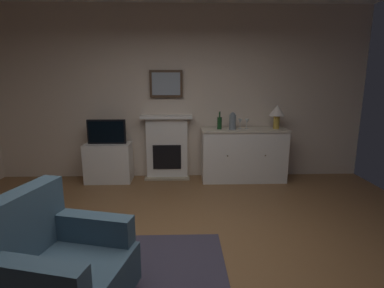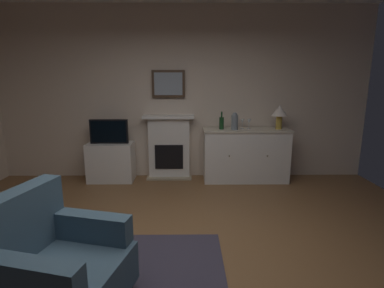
% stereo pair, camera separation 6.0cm
% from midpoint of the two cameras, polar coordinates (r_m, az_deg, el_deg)
% --- Properties ---
extents(ground_plane, '(6.36, 5.39, 0.10)m').
position_cam_midpoint_polar(ground_plane, '(2.99, -2.22, -23.00)').
color(ground_plane, brown).
rests_on(ground_plane, ground).
extents(wall_rear, '(6.36, 0.06, 2.89)m').
position_cam_midpoint_polar(wall_rear, '(5.11, -1.54, 9.62)').
color(wall_rear, beige).
rests_on(wall_rear, ground_plane).
extents(fireplace_unit, '(0.87, 0.30, 1.10)m').
position_cam_midpoint_polar(fireplace_unit, '(5.11, -4.10, -0.55)').
color(fireplace_unit, white).
rests_on(fireplace_unit, ground_plane).
extents(framed_picture, '(0.55, 0.04, 0.45)m').
position_cam_midpoint_polar(framed_picture, '(5.03, -4.26, 11.54)').
color(framed_picture, '#473323').
extents(sideboard_cabinet, '(1.43, 0.49, 0.89)m').
position_cam_midpoint_polar(sideboard_cabinet, '(5.05, 10.66, -2.10)').
color(sideboard_cabinet, white).
rests_on(sideboard_cabinet, ground_plane).
extents(table_lamp, '(0.26, 0.26, 0.40)m').
position_cam_midpoint_polar(table_lamp, '(5.06, 16.91, 5.91)').
color(table_lamp, '#B79338').
rests_on(table_lamp, sideboard_cabinet).
extents(wine_bottle, '(0.08, 0.08, 0.29)m').
position_cam_midpoint_polar(wine_bottle, '(4.87, 6.09, 4.11)').
color(wine_bottle, '#193F1E').
rests_on(wine_bottle, sideboard_cabinet).
extents(wine_glass_left, '(0.07, 0.07, 0.16)m').
position_cam_midpoint_polar(wine_glass_left, '(4.96, 10.05, 4.30)').
color(wine_glass_left, silver).
rests_on(wine_glass_left, sideboard_cabinet).
extents(wine_glass_center, '(0.07, 0.07, 0.16)m').
position_cam_midpoint_polar(wine_glass_center, '(4.97, 11.32, 4.27)').
color(wine_glass_center, silver).
rests_on(wine_glass_center, sideboard_cabinet).
extents(vase_decorative, '(0.11, 0.11, 0.28)m').
position_cam_midpoint_polar(vase_decorative, '(4.86, 8.61, 4.40)').
color(vase_decorative, slate).
rests_on(vase_decorative, sideboard_cabinet).
extents(tv_cabinet, '(0.75, 0.42, 0.65)m').
position_cam_midpoint_polar(tv_cabinet, '(5.16, -15.05, -3.36)').
color(tv_cabinet, white).
rests_on(tv_cabinet, ground_plane).
extents(tv_set, '(0.62, 0.07, 0.40)m').
position_cam_midpoint_polar(tv_set, '(5.03, -15.44, 2.36)').
color(tv_set, black).
rests_on(tv_set, tv_cabinet).
extents(armchair, '(0.97, 0.93, 0.92)m').
position_cam_midpoint_polar(armchair, '(2.46, -24.22, -20.66)').
color(armchair, '#3F596B').
rests_on(armchair, ground_plane).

